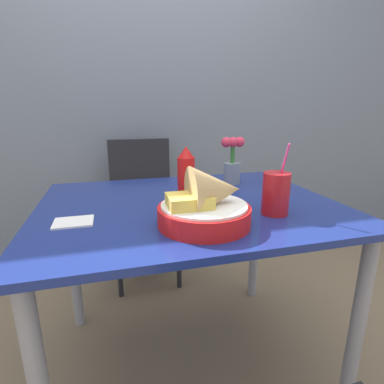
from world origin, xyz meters
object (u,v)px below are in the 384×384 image
(ketchup_bottle, at_px, (186,177))
(food_basket, at_px, (208,204))
(drink_cup, at_px, (276,195))
(chair_far_window, at_px, (142,197))
(flower_vase, at_px, (232,162))

(ketchup_bottle, bearing_deg, food_basket, -86.67)
(food_basket, distance_m, drink_cup, 0.25)
(chair_far_window, relative_size, food_basket, 3.14)
(flower_vase, bearing_deg, chair_far_window, 121.09)
(food_basket, xyz_separation_m, ketchup_bottle, (-0.01, 0.22, 0.04))
(chair_far_window, bearing_deg, food_basket, -85.05)
(drink_cup, relative_size, flower_vase, 1.10)
(chair_far_window, relative_size, flower_vase, 4.09)
(ketchup_bottle, xyz_separation_m, flower_vase, (0.29, 0.25, -0.00))
(chair_far_window, height_order, drink_cup, drink_cup)
(food_basket, height_order, flower_vase, flower_vase)
(ketchup_bottle, xyz_separation_m, drink_cup, (0.26, -0.19, -0.04))
(chair_far_window, xyz_separation_m, ketchup_bottle, (0.08, -0.86, 0.32))
(ketchup_bottle, distance_m, flower_vase, 0.38)
(food_basket, distance_m, flower_vase, 0.55)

